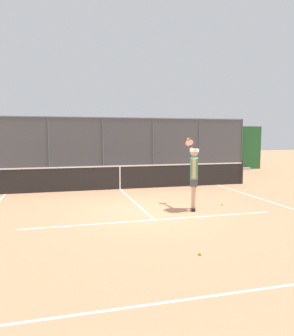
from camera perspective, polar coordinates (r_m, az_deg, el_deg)
The scene contains 7 objects.
ground_plane at distance 9.51m, azimuth -0.31°, elevation -7.56°, with size 60.00×60.00×0.00m, color #B27551.
court_line_markings at distance 8.26m, azimuth 2.08°, elevation -9.63°, with size 8.66×9.04×0.01m.
fence_backdrop at distance 18.93m, azimuth -7.92°, elevation 3.21°, with size 20.20×1.37×3.13m.
tennis_net at distance 13.26m, azimuth -4.72°, elevation -1.56°, with size 11.13×0.09×1.07m.
tennis_player at distance 9.66m, azimuth 8.13°, elevation -0.94°, with size 0.57×1.43×2.09m.
tennis_ball_near_net at distance 10.60m, azimuth 12.95°, elevation -6.12°, with size 0.07×0.07×0.07m, color #CCDB33.
tennis_ball_near_baseline at distance 6.32m, azimuth 9.18°, elevation -14.38°, with size 0.07×0.07×0.07m, color #C1D138.
Camera 1 is at (2.35, 8.94, 2.22)m, focal length 35.17 mm.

